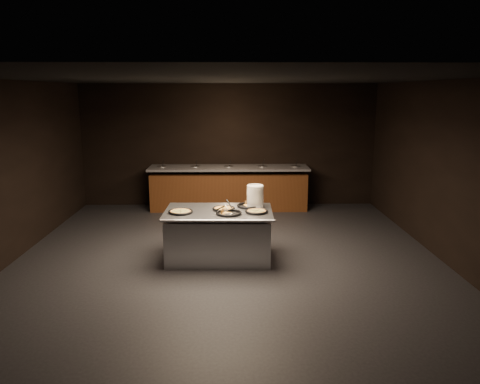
% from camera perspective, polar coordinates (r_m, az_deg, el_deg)
% --- Properties ---
extents(room, '(7.02, 8.02, 2.92)m').
position_cam_1_polar(room, '(7.28, -1.53, 2.16)').
color(room, black).
rests_on(room, ground).
extents(salad_bar, '(3.70, 0.83, 1.18)m').
position_cam_1_polar(salad_bar, '(10.97, -1.37, 0.17)').
color(salad_bar, '#532B13').
rests_on(salad_bar, ground).
extents(serving_counter, '(1.76, 1.16, 0.83)m').
position_cam_1_polar(serving_counter, '(7.69, -2.61, -5.37)').
color(serving_counter, silver).
rests_on(serving_counter, ground).
extents(plate_stack, '(0.27, 0.27, 0.36)m').
position_cam_1_polar(plate_stack, '(7.77, 1.86, -0.52)').
color(plate_stack, white).
rests_on(plate_stack, serving_counter).
extents(pan_veggie_whole, '(0.39, 0.39, 0.04)m').
position_cam_1_polar(pan_veggie_whole, '(7.47, -7.25, -2.39)').
color(pan_veggie_whole, black).
rests_on(pan_veggie_whole, serving_counter).
extents(pan_cheese_whole, '(0.37, 0.37, 0.04)m').
position_cam_1_polar(pan_cheese_whole, '(7.61, -1.99, -2.04)').
color(pan_cheese_whole, black).
rests_on(pan_cheese_whole, serving_counter).
extents(pan_cheese_slices_a, '(0.38, 0.38, 0.04)m').
position_cam_1_polar(pan_cheese_slices_a, '(7.81, 1.00, -1.67)').
color(pan_cheese_slices_a, black).
rests_on(pan_cheese_slices_a, serving_counter).
extents(pan_cheese_slices_b, '(0.41, 0.41, 0.04)m').
position_cam_1_polar(pan_cheese_slices_b, '(7.34, -1.37, -2.57)').
color(pan_cheese_slices_b, black).
rests_on(pan_cheese_slices_b, serving_counter).
extents(pan_veggie_slices, '(0.36, 0.36, 0.04)m').
position_cam_1_polar(pan_veggie_slices, '(7.44, 2.04, -2.38)').
color(pan_veggie_slices, black).
rests_on(pan_veggie_slices, serving_counter).
extents(server_left, '(0.25, 0.30, 0.17)m').
position_cam_1_polar(server_left, '(7.55, -1.49, -1.68)').
color(server_left, silver).
rests_on(server_left, serving_counter).
extents(server_right, '(0.30, 0.14, 0.15)m').
position_cam_1_polar(server_right, '(7.30, -2.19, -2.24)').
color(server_right, silver).
rests_on(server_right, serving_counter).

